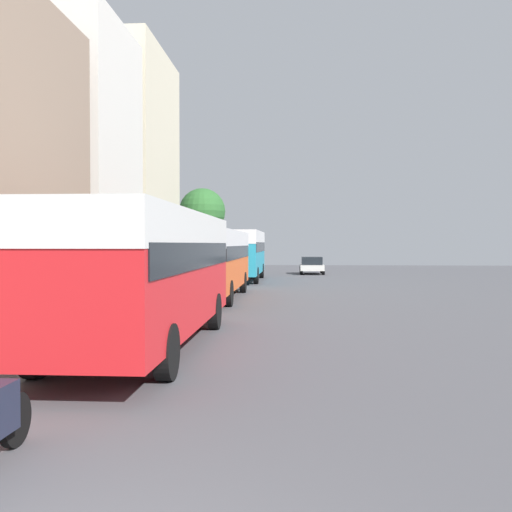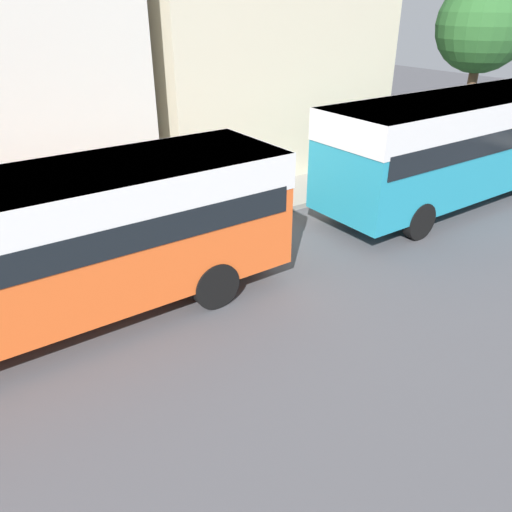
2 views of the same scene
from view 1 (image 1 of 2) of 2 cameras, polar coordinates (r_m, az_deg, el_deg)
building_far_terrace at (r=28.17m, az=-19.34°, el=9.01°), size 6.33×6.66×12.45m
building_end_row at (r=36.07m, az=-14.17°, el=8.51°), size 6.47×8.83×13.94m
bus_lead at (r=13.19m, az=-11.08°, el=-0.43°), size 2.64×9.69×3.10m
bus_following at (r=24.78m, az=-4.61°, el=0.15°), size 2.60×9.94×2.94m
bus_third_in_line at (r=36.64m, az=-1.54°, el=0.74°), size 2.65×9.30×3.19m
car_crossing at (r=44.89m, az=5.60°, el=-0.90°), size 1.89×3.83×1.35m
street_tree at (r=42.55m, az=-5.39°, el=4.42°), size 3.43×3.43×6.35m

